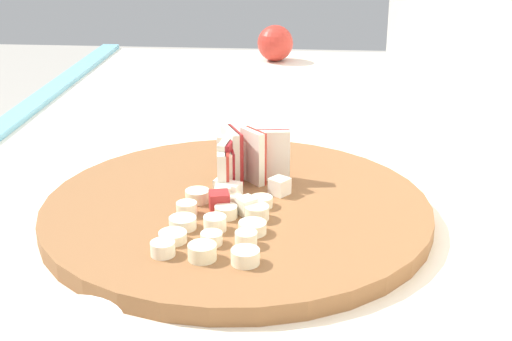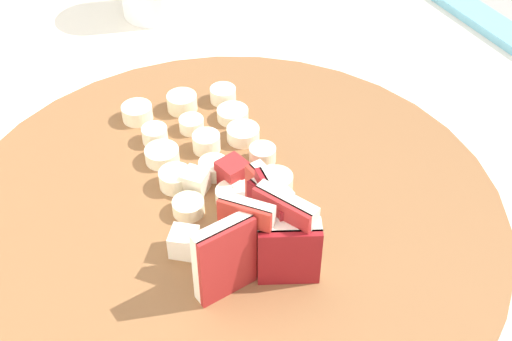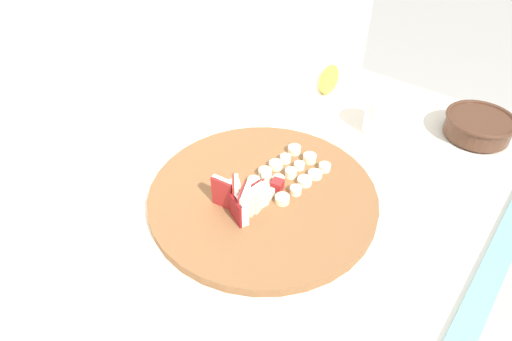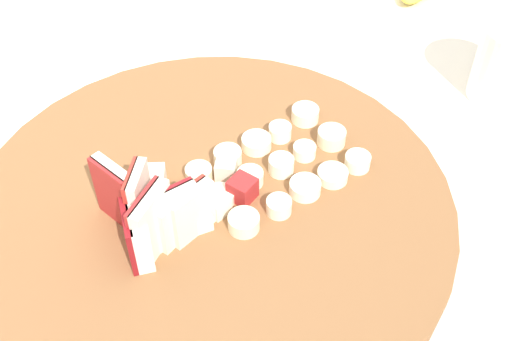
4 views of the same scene
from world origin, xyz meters
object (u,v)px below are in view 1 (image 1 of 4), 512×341
(apple_wedge_fan, at_px, (239,160))
(whole_apple, at_px, (275,43))
(cutting_board, at_px, (237,210))
(apple_dice_pile, at_px, (238,194))
(banana_slice_rows, at_px, (217,224))

(apple_wedge_fan, distance_m, whole_apple, 0.76)
(apple_wedge_fan, relative_size, whole_apple, 1.16)
(cutting_board, bearing_deg, apple_wedge_fan, -176.66)
(apple_wedge_fan, bearing_deg, cutting_board, 3.34)
(cutting_board, height_order, apple_dice_pile, apple_dice_pile)
(apple_wedge_fan, height_order, apple_dice_pile, apple_wedge_fan)
(banana_slice_rows, bearing_deg, whole_apple, 179.38)
(cutting_board, distance_m, banana_slice_rows, 0.08)
(apple_wedge_fan, distance_m, apple_dice_pile, 0.06)
(apple_wedge_fan, bearing_deg, apple_dice_pile, 4.55)
(apple_wedge_fan, relative_size, apple_dice_pile, 1.00)
(cutting_board, bearing_deg, whole_apple, -179.81)
(apple_dice_pile, bearing_deg, cutting_board, -92.22)
(apple_dice_pile, bearing_deg, banana_slice_rows, -10.60)
(cutting_board, bearing_deg, apple_dice_pile, 87.78)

